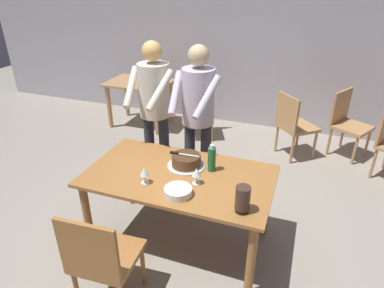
# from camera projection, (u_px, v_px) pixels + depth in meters

# --- Properties ---
(ground_plane) EXTENTS (14.00, 14.00, 0.00)m
(ground_plane) POSITION_uv_depth(u_px,v_px,m) (181.00, 240.00, 3.20)
(ground_plane) COLOR gray
(back_wall) EXTENTS (10.00, 0.12, 2.70)m
(back_wall) POSITION_uv_depth(u_px,v_px,m) (252.00, 42.00, 5.14)
(back_wall) COLOR #ADA8B2
(back_wall) RESTS_ON ground_plane
(main_dining_table) EXTENTS (1.60, 0.91, 0.75)m
(main_dining_table) POSITION_uv_depth(u_px,v_px,m) (179.00, 185.00, 2.91)
(main_dining_table) COLOR #9E6633
(main_dining_table) RESTS_ON ground_plane
(cake_on_platter) EXTENTS (0.34, 0.34, 0.11)m
(cake_on_platter) POSITION_uv_depth(u_px,v_px,m) (186.00, 161.00, 2.96)
(cake_on_platter) COLOR silver
(cake_on_platter) RESTS_ON main_dining_table
(cake_knife) EXTENTS (0.27, 0.03, 0.02)m
(cake_knife) POSITION_uv_depth(u_px,v_px,m) (179.00, 154.00, 2.95)
(cake_knife) COLOR silver
(cake_knife) RESTS_ON cake_on_platter
(plate_stack) EXTENTS (0.22, 0.22, 0.06)m
(plate_stack) POSITION_uv_depth(u_px,v_px,m) (178.00, 191.00, 2.58)
(plate_stack) COLOR white
(plate_stack) RESTS_ON main_dining_table
(wine_glass_near) EXTENTS (0.08, 0.08, 0.14)m
(wine_glass_near) POSITION_uv_depth(u_px,v_px,m) (197.00, 173.00, 2.69)
(wine_glass_near) COLOR silver
(wine_glass_near) RESTS_ON main_dining_table
(wine_glass_far) EXTENTS (0.08, 0.08, 0.14)m
(wine_glass_far) POSITION_uv_depth(u_px,v_px,m) (144.00, 172.00, 2.70)
(wine_glass_far) COLOR silver
(wine_glass_far) RESTS_ON main_dining_table
(water_bottle) EXTENTS (0.07, 0.07, 0.25)m
(water_bottle) POSITION_uv_depth(u_px,v_px,m) (212.00, 159.00, 2.87)
(water_bottle) COLOR #1E6B38
(water_bottle) RESTS_ON main_dining_table
(hurricane_lamp) EXTENTS (0.11, 0.11, 0.21)m
(hurricane_lamp) POSITION_uv_depth(u_px,v_px,m) (243.00, 199.00, 2.37)
(hurricane_lamp) COLOR black
(hurricane_lamp) RESTS_ON main_dining_table
(person_cutting_cake) EXTENTS (0.47, 0.56, 1.72)m
(person_cutting_cake) POSITION_uv_depth(u_px,v_px,m) (198.00, 111.00, 3.29)
(person_cutting_cake) COLOR #2D2D38
(person_cutting_cake) RESTS_ON ground_plane
(person_standing_beside) EXTENTS (0.47, 0.55, 1.72)m
(person_standing_beside) POSITION_uv_depth(u_px,v_px,m) (154.00, 104.00, 3.46)
(person_standing_beside) COLOR #2D2D38
(person_standing_beside) RESTS_ON ground_plane
(chair_near_side) EXTENTS (0.47, 0.47, 0.90)m
(chair_near_side) POSITION_uv_depth(u_px,v_px,m) (102.00, 257.00, 2.36)
(chair_near_side) COLOR #9E6633
(chair_near_side) RESTS_ON ground_plane
(background_table) EXTENTS (1.00, 0.70, 0.74)m
(background_table) POSITION_uv_depth(u_px,v_px,m) (140.00, 92.00, 5.41)
(background_table) COLOR tan
(background_table) RESTS_ON ground_plane
(background_chair_0) EXTENTS (0.60, 0.60, 0.90)m
(background_chair_0) POSITION_uv_depth(u_px,v_px,m) (347.00, 121.00, 4.54)
(background_chair_0) COLOR tan
(background_chair_0) RESTS_ON ground_plane
(background_chair_2) EXTENTS (0.62, 0.62, 0.90)m
(background_chair_2) POSITION_uv_depth(u_px,v_px,m) (293.00, 124.00, 4.47)
(background_chair_2) COLOR tan
(background_chair_2) RESTS_ON ground_plane
(background_chair_3) EXTENTS (0.57, 0.57, 0.90)m
(background_chair_3) POSITION_uv_depth(u_px,v_px,m) (199.00, 105.00, 5.10)
(background_chair_3) COLOR tan
(background_chair_3) RESTS_ON ground_plane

